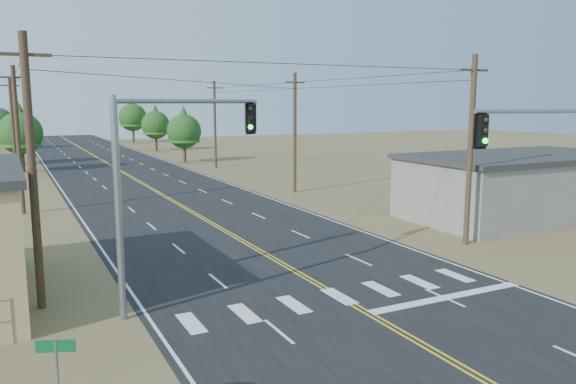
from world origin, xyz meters
TOP-DOWN VIEW (x-y plane):
  - road at (0.00, 30.00)m, footprint 15.00×200.00m
  - building_right at (19.00, 16.00)m, footprint 15.00×8.00m
  - utility_pole_left_near at (-10.50, 12.00)m, footprint 1.80×0.30m
  - utility_pole_left_mid at (-10.50, 32.00)m, footprint 1.80×0.30m
  - utility_pole_left_far at (-10.50, 52.00)m, footprint 1.80×0.30m
  - utility_pole_right_near at (10.50, 12.00)m, footprint 1.80×0.30m
  - utility_pole_right_mid at (10.50, 32.00)m, footprint 1.80×0.30m
  - utility_pole_right_far at (10.50, 52.00)m, footprint 1.80×0.30m
  - signal_mast_left at (-6.10, 10.33)m, footprint 6.57×3.11m
  - signal_mast_right at (7.76, 4.22)m, footprint 6.20×1.03m
  - street_sign at (-10.67, 2.00)m, footprint 0.76×0.34m
  - tree_left_near at (-9.73, 57.93)m, footprint 4.64×4.64m
  - tree_left_far at (-11.15, 92.71)m, footprint 4.01×4.01m
  - tree_right_near at (9.00, 59.45)m, footprint 4.31×4.31m
  - tree_right_mid at (10.06, 78.66)m, footprint 4.41×4.41m
  - tree_right_far at (10.57, 98.62)m, footprint 5.21×5.21m

SIDE VIEW (x-z plane):
  - road at x=0.00m, z-range 0.00..0.02m
  - street_sign at x=-10.67m, z-range 0.46..3.17m
  - building_right at x=19.00m, z-range 0.00..4.00m
  - tree_left_far at x=-11.15m, z-range 0.74..7.43m
  - tree_right_near at x=9.00m, z-range 0.80..7.98m
  - tree_right_mid at x=10.06m, z-range 0.82..8.17m
  - tree_left_near at x=-9.73m, z-range 0.86..8.59m
  - signal_mast_right at x=7.76m, z-range 1.32..8.77m
  - utility_pole_left_near at x=-10.50m, z-range 0.12..10.12m
  - utility_pole_left_mid at x=-10.50m, z-range 0.12..10.12m
  - utility_pole_left_far at x=-10.50m, z-range 0.12..10.12m
  - utility_pole_right_near at x=10.50m, z-range 0.12..10.12m
  - utility_pole_right_mid at x=10.50m, z-range 0.12..10.12m
  - utility_pole_right_far at x=10.50m, z-range 0.12..10.12m
  - tree_right_far at x=10.57m, z-range 0.97..9.64m
  - signal_mast_left at x=-6.10m, z-range 1.43..9.25m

